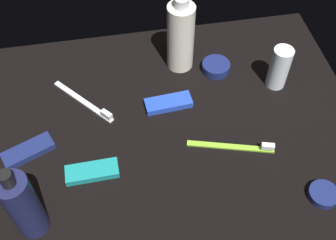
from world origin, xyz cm
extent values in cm
cube|color=black|center=(0.00, 0.00, -0.60)|extent=(84.00, 64.00, 1.20)
cylinder|color=#1A1E44|center=(27.79, 17.25, 7.81)|extent=(5.41, 5.41, 15.62)
cylinder|color=black|center=(27.79, 17.25, 17.02)|extent=(2.20, 2.20, 2.80)
cylinder|color=silver|center=(-6.26, -18.71, 8.41)|extent=(6.24, 6.24, 16.82)
cylinder|color=silver|center=(-6.26, -18.71, 17.92)|extent=(3.20, 3.20, 2.20)
cylinder|color=silver|center=(-26.86, -8.41, 5.24)|extent=(4.46, 4.46, 10.49)
cube|color=#8CD133|center=(-11.86, 7.08, 0.45)|extent=(17.63, 6.15, 0.90)
cube|color=white|center=(-19.07, 9.16, 1.50)|extent=(2.80, 1.78, 1.20)
cube|color=white|center=(17.51, -10.71, 0.45)|extent=(12.69, 14.39, 0.90)
cube|color=white|center=(12.60, -5.04, 1.50)|extent=(2.53, 2.69, 1.20)
cube|color=navy|center=(29.23, 1.07, 0.75)|extent=(11.14, 7.73, 1.50)
cube|color=blue|center=(-1.24, -6.38, 0.75)|extent=(10.66, 4.73, 1.50)
cube|color=teal|center=(16.69, 8.25, 0.75)|extent=(10.48, 4.20, 1.50)
cylinder|color=navy|center=(-26.16, 21.07, 0.78)|extent=(5.69, 5.69, 1.55)
cylinder|color=navy|center=(-14.32, -15.07, 1.08)|extent=(6.61, 6.61, 2.17)
camera|label=1|loc=(9.38, 51.93, 71.91)|focal=44.43mm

